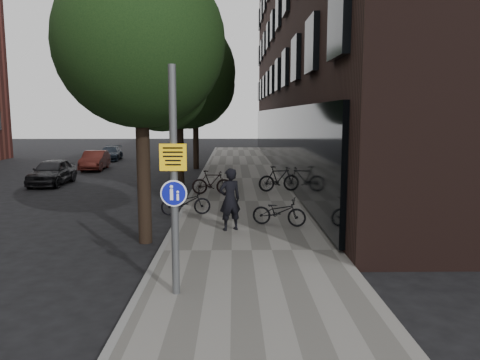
{
  "coord_description": "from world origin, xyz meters",
  "views": [
    {
      "loc": [
        -0.2,
        -7.91,
        3.46
      ],
      "look_at": [
        -0.05,
        2.48,
        2.0
      ],
      "focal_mm": 35.0,
      "sensor_mm": 36.0,
      "label": 1
    }
  ],
  "objects_px": {
    "parked_bike_facade_near": "(279,211)",
    "parked_car_near": "(52,172)",
    "signpost": "(174,181)",
    "pedestrian": "(230,199)"
  },
  "relations": [
    {
      "from": "parked_bike_facade_near",
      "to": "parked_car_near",
      "type": "height_order",
      "value": "parked_car_near"
    },
    {
      "from": "parked_bike_facade_near",
      "to": "parked_car_near",
      "type": "distance_m",
      "value": 13.93
    },
    {
      "from": "signpost",
      "to": "parked_car_near",
      "type": "xyz_separation_m",
      "value": [
        -7.92,
        14.7,
        -1.61
      ]
    },
    {
      "from": "parked_bike_facade_near",
      "to": "pedestrian",
      "type": "bearing_deg",
      "value": 127.92
    },
    {
      "from": "signpost",
      "to": "parked_bike_facade_near",
      "type": "xyz_separation_m",
      "value": [
        2.46,
        5.4,
        -1.7
      ]
    },
    {
      "from": "signpost",
      "to": "pedestrian",
      "type": "bearing_deg",
      "value": 79.11
    },
    {
      "from": "pedestrian",
      "to": "parked_car_near",
      "type": "distance_m",
      "value": 13.28
    },
    {
      "from": "parked_bike_facade_near",
      "to": "parked_car_near",
      "type": "bearing_deg",
      "value": 65.6
    },
    {
      "from": "pedestrian",
      "to": "parked_bike_facade_near",
      "type": "relative_size",
      "value": 1.1
    },
    {
      "from": "parked_car_near",
      "to": "signpost",
      "type": "bearing_deg",
      "value": -61.99
    }
  ]
}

